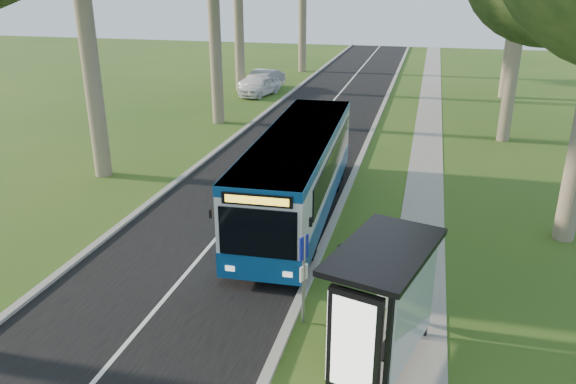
# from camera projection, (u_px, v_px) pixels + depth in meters

# --- Properties ---
(ground) EXTENTS (120.00, 120.00, 0.00)m
(ground) POSITION_uv_depth(u_px,v_px,m) (298.00, 305.00, 14.65)
(ground) COLOR #2D551A
(ground) RESTS_ON ground
(road) EXTENTS (7.00, 100.00, 0.02)m
(road) POSITION_uv_depth(u_px,v_px,m) (272.00, 173.00, 24.50)
(road) COLOR black
(road) RESTS_ON ground
(kerb_east) EXTENTS (0.25, 100.00, 0.12)m
(kerb_east) POSITION_uv_depth(u_px,v_px,m) (352.00, 178.00, 23.68)
(kerb_east) COLOR #9E9B93
(kerb_east) RESTS_ON ground
(kerb_west) EXTENTS (0.25, 100.00, 0.12)m
(kerb_west) POSITION_uv_depth(u_px,v_px,m) (197.00, 165.00, 25.27)
(kerb_west) COLOR #9E9B93
(kerb_west) RESTS_ON ground
(centre_line) EXTENTS (0.12, 100.00, 0.00)m
(centre_line) POSITION_uv_depth(u_px,v_px,m) (272.00, 172.00, 24.49)
(centre_line) COLOR white
(centre_line) RESTS_ON road
(footpath) EXTENTS (1.50, 100.00, 0.02)m
(footpath) POSITION_uv_depth(u_px,v_px,m) (425.00, 185.00, 23.02)
(footpath) COLOR gray
(footpath) RESTS_ON ground
(bus) EXTENTS (2.80, 11.36, 2.99)m
(bus) POSITION_uv_depth(u_px,v_px,m) (298.00, 173.00, 19.77)
(bus) COLOR white
(bus) RESTS_ON ground
(bus_stop_sign) EXTENTS (0.16, 0.33, 2.40)m
(bus_stop_sign) POSITION_uv_depth(u_px,v_px,m) (304.00, 269.00, 13.35)
(bus_stop_sign) COLOR gray
(bus_stop_sign) RESTS_ON ground
(bus_shelter) EXTENTS (2.53, 3.55, 2.75)m
(bus_shelter) POSITION_uv_depth(u_px,v_px,m) (388.00, 294.00, 11.46)
(bus_shelter) COLOR black
(bus_shelter) RESTS_ON ground
(litter_bin) EXTENTS (0.53, 0.53, 0.93)m
(litter_bin) POSITION_uv_depth(u_px,v_px,m) (346.00, 262.00, 15.84)
(litter_bin) COLOR black
(litter_bin) RESTS_ON ground
(car_white) EXTENTS (2.44, 4.25, 1.36)m
(car_white) POSITION_uv_depth(u_px,v_px,m) (260.00, 86.00, 40.32)
(car_white) COLOR white
(car_white) RESTS_ON ground
(car_silver) EXTENTS (2.53, 4.83, 1.51)m
(car_silver) POSITION_uv_depth(u_px,v_px,m) (262.00, 81.00, 41.98)
(car_silver) COLOR #B2B5BA
(car_silver) RESTS_ON ground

